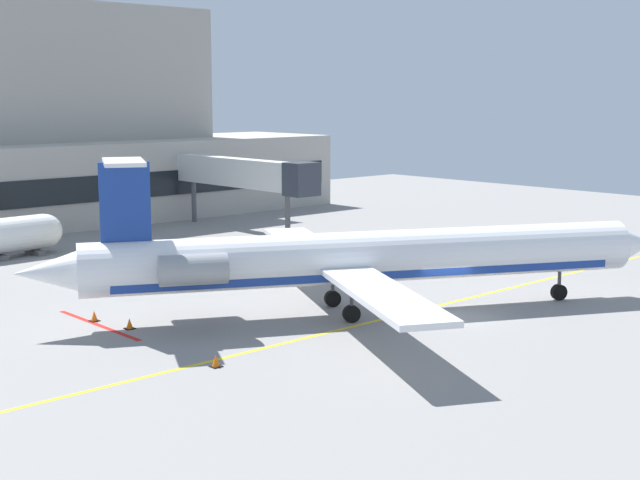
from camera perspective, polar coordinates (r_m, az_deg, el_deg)
ground at (r=48.06m, az=8.51°, el=-4.83°), size 120.00×120.00×0.11m
terminal_building at (r=83.57m, az=-18.89°, el=5.51°), size 68.84×13.85×19.81m
jet_bridge_west at (r=76.01m, az=-4.68°, el=4.19°), size 2.40×17.37×6.28m
regional_jet at (r=47.46m, az=2.49°, el=-1.15°), size 32.57×24.27×8.41m
baggage_tug at (r=65.99m, az=-12.81°, el=-0.17°), size 3.62×2.49×2.29m
fuel_tank at (r=67.88m, az=-18.78°, el=0.32°), size 7.12×2.84×2.89m
safety_cone_alpha at (r=45.81m, az=-12.02°, el=-5.25°), size 0.47×0.47×0.55m
safety_cone_bravo at (r=52.00m, az=2.23°, el=-3.32°), size 0.47×0.47×0.55m
safety_cone_charlie at (r=47.76m, az=-14.16°, el=-4.74°), size 0.47×0.47×0.55m
safety_cone_delta at (r=39.01m, az=-6.64°, el=-7.67°), size 0.47×0.47×0.55m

